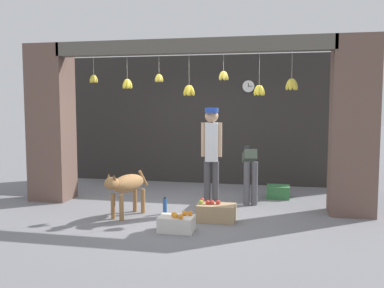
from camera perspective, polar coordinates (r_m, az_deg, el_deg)
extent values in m
plane|color=slate|center=(7.32, -0.61, -8.78)|extent=(60.00, 60.00, 0.00)
cube|color=#2D2B28|center=(9.60, 2.69, 3.24)|extent=(6.62, 0.12, 2.86)
cube|color=brown|center=(8.36, -18.25, 2.65)|extent=(0.70, 0.60, 2.86)
cube|color=brown|center=(7.32, 20.72, 2.22)|extent=(0.70, 0.60, 2.86)
cube|color=#5B564C|center=(7.27, -0.42, 12.90)|extent=(4.72, 0.24, 0.24)
cylinder|color=#B2AD99|center=(7.74, -13.00, 10.18)|extent=(0.01, 0.01, 0.33)
ellipsoid|color=gold|center=(7.71, -12.70, 8.46)|extent=(0.10, 0.05, 0.15)
ellipsoid|color=gold|center=(7.74, -12.71, 8.45)|extent=(0.09, 0.09, 0.16)
ellipsoid|color=gold|center=(7.76, -12.90, 8.44)|extent=(0.07, 0.10, 0.16)
ellipsoid|color=gold|center=(7.75, -13.14, 8.44)|extent=(0.10, 0.07, 0.16)
ellipsoid|color=gold|center=(7.72, -13.24, 8.45)|extent=(0.10, 0.07, 0.16)
ellipsoid|color=gold|center=(7.69, -13.13, 8.46)|extent=(0.07, 0.10, 0.16)
ellipsoid|color=gold|center=(7.68, -12.89, 8.47)|extent=(0.09, 0.09, 0.16)
cylinder|color=#B2AD99|center=(7.58, -8.65, 10.08)|extent=(0.01, 0.01, 0.41)
ellipsoid|color=yellow|center=(7.55, -8.29, 7.94)|extent=(0.12, 0.07, 0.18)
ellipsoid|color=yellow|center=(7.59, -8.35, 7.92)|extent=(0.10, 0.11, 0.19)
ellipsoid|color=yellow|center=(7.61, -8.67, 7.91)|extent=(0.10, 0.11, 0.19)
ellipsoid|color=yellow|center=(7.58, -8.94, 7.92)|extent=(0.12, 0.07, 0.18)
ellipsoid|color=yellow|center=(7.53, -8.89, 7.93)|extent=(0.10, 0.11, 0.19)
ellipsoid|color=yellow|center=(7.52, -8.56, 7.94)|extent=(0.10, 0.11, 0.19)
cylinder|color=#B2AD99|center=(7.39, -4.43, 10.54)|extent=(0.01, 0.01, 0.33)
ellipsoid|color=gold|center=(7.36, -4.13, 8.76)|extent=(0.10, 0.05, 0.15)
ellipsoid|color=gold|center=(7.40, -4.20, 8.74)|extent=(0.08, 0.09, 0.16)
ellipsoid|color=gold|center=(7.41, -4.48, 8.73)|extent=(0.08, 0.09, 0.16)
ellipsoid|color=gold|center=(7.38, -4.70, 8.74)|extent=(0.10, 0.05, 0.15)
ellipsoid|color=gold|center=(7.35, -4.63, 8.76)|extent=(0.08, 0.09, 0.16)
ellipsoid|color=gold|center=(7.34, -4.34, 8.77)|extent=(0.08, 0.09, 0.16)
cylinder|color=#B2AD99|center=(7.21, -0.40, 9.92)|extent=(0.01, 0.01, 0.52)
ellipsoid|color=yellow|center=(7.18, -0.01, 7.15)|extent=(0.13, 0.07, 0.20)
ellipsoid|color=yellow|center=(7.24, -0.31, 7.14)|extent=(0.07, 0.13, 0.20)
ellipsoid|color=yellow|center=(7.20, -0.78, 7.15)|extent=(0.13, 0.07, 0.20)
ellipsoid|color=yellow|center=(7.14, -0.48, 7.16)|extent=(0.07, 0.13, 0.20)
cylinder|color=#B2AD99|center=(7.15, 4.23, 10.85)|extent=(0.01, 0.01, 0.30)
ellipsoid|color=yellow|center=(7.13, 4.56, 9.07)|extent=(0.11, 0.06, 0.17)
ellipsoid|color=yellow|center=(7.18, 4.37, 9.05)|extent=(0.08, 0.11, 0.18)
ellipsoid|color=yellow|center=(7.17, 3.97, 9.05)|extent=(0.10, 0.09, 0.18)
ellipsoid|color=yellow|center=(7.12, 3.92, 9.08)|extent=(0.10, 0.09, 0.18)
ellipsoid|color=yellow|center=(7.10, 4.28, 9.09)|extent=(0.08, 0.11, 0.18)
cylinder|color=#B2AD99|center=(7.10, 8.98, 9.89)|extent=(0.01, 0.01, 0.53)
ellipsoid|color=yellow|center=(7.08, 9.33, 7.08)|extent=(0.13, 0.07, 0.19)
ellipsoid|color=yellow|center=(7.12, 9.19, 7.07)|extent=(0.11, 0.11, 0.20)
ellipsoid|color=yellow|center=(7.13, 8.87, 7.07)|extent=(0.08, 0.12, 0.20)
ellipsoid|color=yellow|center=(7.10, 8.60, 7.08)|extent=(0.12, 0.09, 0.20)
ellipsoid|color=yellow|center=(7.06, 8.58, 7.09)|extent=(0.12, 0.09, 0.20)
ellipsoid|color=yellow|center=(7.03, 8.83, 7.09)|extent=(0.08, 0.12, 0.20)
ellipsoid|color=yellow|center=(7.04, 9.16, 7.09)|extent=(0.11, 0.11, 0.20)
cylinder|color=#B2AD99|center=(7.06, 13.19, 10.23)|extent=(0.01, 0.01, 0.43)
ellipsoid|color=gold|center=(7.04, 13.56, 7.73)|extent=(0.13, 0.07, 0.21)
ellipsoid|color=gold|center=(7.08, 13.39, 7.72)|extent=(0.12, 0.12, 0.22)
ellipsoid|color=gold|center=(7.09, 13.04, 7.72)|extent=(0.09, 0.13, 0.21)
ellipsoid|color=gold|center=(7.06, 12.76, 7.74)|extent=(0.13, 0.10, 0.21)
ellipsoid|color=gold|center=(7.02, 12.76, 7.76)|extent=(0.13, 0.10, 0.21)
ellipsoid|color=gold|center=(6.99, 13.05, 7.76)|extent=(0.09, 0.13, 0.21)
ellipsoid|color=gold|center=(7.00, 13.41, 7.75)|extent=(0.12, 0.12, 0.22)
ellipsoid|color=#9E7042|center=(6.90, -8.51, -5.21)|extent=(0.50, 0.76, 0.28)
cylinder|color=#9E7042|center=(6.72, -9.39, -8.38)|extent=(0.07, 0.07, 0.40)
cylinder|color=#9E7042|center=(6.83, -10.48, -8.17)|extent=(0.07, 0.07, 0.40)
cylinder|color=#9E7042|center=(7.12, -6.55, -7.55)|extent=(0.07, 0.07, 0.40)
cylinder|color=#9E7042|center=(7.22, -7.62, -7.38)|extent=(0.07, 0.07, 0.40)
ellipsoid|color=#9E7042|center=(6.60, -10.68, -5.17)|extent=(0.26, 0.30, 0.19)
cone|color=brown|center=(6.55, -10.33, -4.35)|extent=(0.06, 0.06, 0.08)
cone|color=brown|center=(6.62, -11.06, -4.25)|extent=(0.06, 0.06, 0.08)
cylinder|color=#9E7042|center=(7.19, -6.53, -4.53)|extent=(0.11, 0.22, 0.29)
cylinder|color=#424247|center=(7.11, 3.16, -5.70)|extent=(0.11, 0.11, 0.85)
cylinder|color=#424247|center=(7.13, 2.03, -5.67)|extent=(0.11, 0.11, 0.85)
cube|color=silver|center=(7.01, 2.62, 0.27)|extent=(0.21, 0.18, 0.64)
cylinder|color=tan|center=(7.00, 3.76, 0.56)|extent=(0.06, 0.06, 0.56)
cylinder|color=tan|center=(7.03, 1.49, 0.59)|extent=(0.06, 0.06, 0.56)
sphere|color=tan|center=(6.99, 2.64, 3.76)|extent=(0.22, 0.22, 0.22)
cylinder|color=#234299|center=(6.99, 2.64, 4.52)|extent=(0.22, 0.22, 0.08)
cube|color=#234299|center=(6.88, 2.55, 4.23)|extent=(0.19, 0.13, 0.01)
cylinder|color=#56565B|center=(7.65, 7.30, -5.23)|extent=(0.11, 0.11, 0.77)
cylinder|color=#56565B|center=(7.66, 8.35, -5.23)|extent=(0.11, 0.11, 0.77)
cube|color=#4C5B4C|center=(7.84, 7.66, -1.59)|extent=(0.32, 0.60, 0.31)
sphere|color=black|center=(8.19, 7.41, -0.79)|extent=(0.19, 0.19, 0.19)
cube|color=silver|center=(6.11, -2.08, -10.59)|extent=(0.49, 0.33, 0.22)
sphere|color=orange|center=(5.94, -1.51, -9.67)|extent=(0.07, 0.07, 0.07)
sphere|color=orange|center=(6.06, -2.46, -9.39)|extent=(0.07, 0.07, 0.07)
sphere|color=orange|center=(6.12, -0.99, -9.22)|extent=(0.07, 0.07, 0.07)
sphere|color=orange|center=(6.05, -2.32, -9.40)|extent=(0.07, 0.07, 0.07)
sphere|color=orange|center=(6.13, -0.25, -9.21)|extent=(0.07, 0.07, 0.07)
sphere|color=orange|center=(6.00, -2.20, -9.54)|extent=(0.07, 0.07, 0.07)
cube|color=tan|center=(6.63, 3.29, -9.14)|extent=(0.57, 0.34, 0.26)
sphere|color=red|center=(6.60, 3.50, -7.77)|extent=(0.07, 0.07, 0.07)
sphere|color=red|center=(6.74, 1.34, -7.49)|extent=(0.07, 0.07, 0.07)
sphere|color=#99B238|center=(6.60, 1.19, -7.76)|extent=(0.07, 0.07, 0.07)
sphere|color=red|center=(6.59, 2.11, -7.78)|extent=(0.07, 0.07, 0.07)
sphere|color=red|center=(6.59, 2.69, -7.78)|extent=(0.07, 0.07, 0.07)
cube|color=#387A42|center=(8.36, 11.42, -6.26)|extent=(0.43, 0.37, 0.23)
cylinder|color=#2D60AD|center=(7.03, -3.64, -8.30)|extent=(0.07, 0.07, 0.25)
cylinder|color=black|center=(7.00, -3.65, -7.18)|extent=(0.04, 0.04, 0.03)
cylinder|color=black|center=(9.44, 7.54, 7.64)|extent=(0.27, 0.01, 0.27)
cylinder|color=white|center=(9.42, 7.54, 7.64)|extent=(0.26, 0.02, 0.26)
cube|color=black|center=(9.41, 7.53, 7.81)|extent=(0.01, 0.01, 0.07)
cube|color=black|center=(9.41, 7.76, 7.64)|extent=(0.10, 0.01, 0.01)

